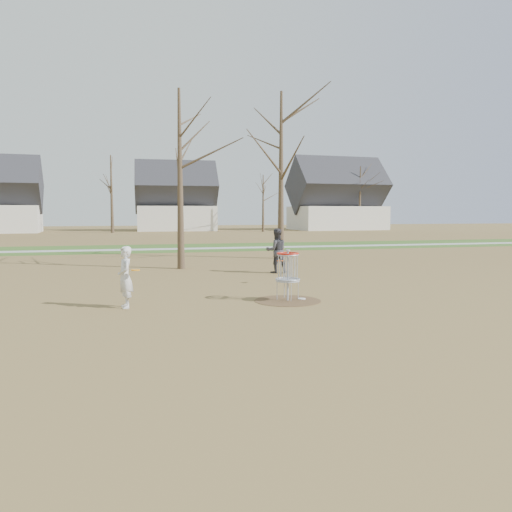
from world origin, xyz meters
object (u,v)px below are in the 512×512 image
(disc_grounded, at_px, (302,299))
(disc_golf_basket, at_px, (288,267))
(player_throwing, at_px, (276,251))
(player_standing, at_px, (125,277))

(disc_grounded, relative_size, disc_golf_basket, 0.16)
(player_throwing, distance_m, disc_golf_basket, 6.27)
(disc_grounded, xyz_separation_m, disc_golf_basket, (-0.44, -0.12, 0.89))
(player_throwing, xyz_separation_m, disc_grounded, (-1.06, -5.97, -0.86))
(player_standing, height_order, disc_grounded, player_standing)
(player_standing, bearing_deg, disc_grounded, 80.62)
(player_standing, relative_size, disc_golf_basket, 1.14)
(player_throwing, bearing_deg, disc_grounded, 80.85)
(player_standing, height_order, player_throwing, player_throwing)
(player_throwing, distance_m, disc_grounded, 6.13)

